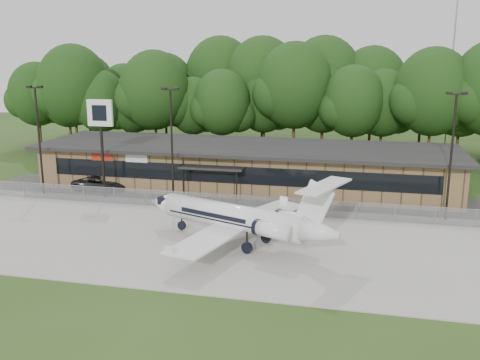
% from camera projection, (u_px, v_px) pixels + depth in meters
% --- Properties ---
extents(ground, '(160.00, 160.00, 0.00)m').
position_uv_depth(ground, '(158.00, 284.00, 31.08)').
color(ground, '#274117').
rests_on(ground, ground).
extents(apron, '(64.00, 18.00, 0.08)m').
position_uv_depth(apron, '(199.00, 238.00, 38.66)').
color(apron, '#9E9B93').
rests_on(apron, ground).
extents(parking_lot, '(50.00, 9.00, 0.06)m').
position_uv_depth(parking_lot, '(236.00, 198.00, 49.56)').
color(parking_lot, '#383835').
rests_on(parking_lot, ground).
extents(terminal, '(41.00, 11.65, 4.30)m').
position_uv_depth(terminal, '(246.00, 165.00, 53.28)').
color(terminal, brown).
rests_on(terminal, ground).
extents(fence, '(46.00, 0.04, 1.52)m').
position_uv_depth(fence, '(223.00, 203.00, 45.12)').
color(fence, gray).
rests_on(fence, ground).
extents(treeline, '(72.00, 12.00, 15.00)m').
position_uv_depth(treeline, '(276.00, 98.00, 69.18)').
color(treeline, black).
rests_on(treeline, ground).
extents(radio_mast, '(0.20, 0.20, 25.00)m').
position_uv_depth(radio_mast, '(452.00, 58.00, 68.90)').
color(radio_mast, gray).
rests_on(radio_mast, ground).
extents(light_pole_left, '(1.55, 0.30, 10.23)m').
position_uv_depth(light_pole_left, '(39.00, 132.00, 49.29)').
color(light_pole_left, black).
rests_on(light_pole_left, ground).
extents(light_pole_mid, '(1.55, 0.30, 10.23)m').
position_uv_depth(light_pole_mid, '(172.00, 137.00, 46.45)').
color(light_pole_mid, black).
rests_on(light_pole_mid, ground).
extents(light_pole_right, '(1.55, 0.30, 10.23)m').
position_uv_depth(light_pole_right, '(452.00, 147.00, 41.41)').
color(light_pole_right, black).
rests_on(light_pole_right, ground).
extents(business_jet, '(15.60, 13.95, 5.34)m').
position_uv_depth(business_jet, '(239.00, 219.00, 36.92)').
color(business_jet, white).
rests_on(business_jet, ground).
extents(suv, '(5.43, 2.67, 1.48)m').
position_uv_depth(suv, '(100.00, 183.00, 51.96)').
color(suv, '#27282A').
rests_on(suv, ground).
extents(pole_sign, '(2.38, 0.31, 9.07)m').
position_uv_depth(pole_sign, '(101.00, 123.00, 48.00)').
color(pole_sign, black).
rests_on(pole_sign, ground).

